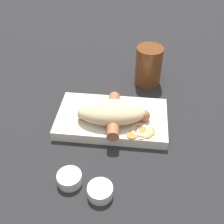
% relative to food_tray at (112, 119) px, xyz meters
% --- Properties ---
extents(ground_plane, '(3.00, 3.00, 0.00)m').
position_rel_food_tray_xyz_m(ground_plane, '(0.00, 0.00, -0.01)').
color(ground_plane, '#232326').
extents(food_tray, '(0.28, 0.16, 0.03)m').
position_rel_food_tray_xyz_m(food_tray, '(0.00, 0.00, 0.00)').
color(food_tray, silver).
rests_on(food_tray, ground_plane).
extents(bread_roll, '(0.17, 0.09, 0.05)m').
position_rel_food_tray_xyz_m(bread_roll, '(-0.00, 0.02, 0.04)').
color(bread_roll, beige).
rests_on(bread_roll, food_tray).
extents(sausage, '(0.18, 0.15, 0.03)m').
position_rel_food_tray_xyz_m(sausage, '(-0.01, 0.02, 0.03)').
color(sausage, '#B26642').
rests_on(sausage, food_tray).
extents(pickled_veggies, '(0.08, 0.06, 0.01)m').
position_rel_food_tray_xyz_m(pickled_veggies, '(-0.08, 0.05, 0.02)').
color(pickled_veggies, orange).
rests_on(pickled_veggies, food_tray).
extents(condiment_cup_near, '(0.05, 0.05, 0.02)m').
position_rel_food_tray_xyz_m(condiment_cup_near, '(0.07, 0.19, -0.00)').
color(condiment_cup_near, silver).
rests_on(condiment_cup_near, ground_plane).
extents(condiment_cup_far, '(0.05, 0.05, 0.02)m').
position_rel_food_tray_xyz_m(condiment_cup_far, '(0.00, 0.21, -0.00)').
color(condiment_cup_far, silver).
rests_on(condiment_cup_far, ground_plane).
extents(drink_glass, '(0.08, 0.08, 0.12)m').
position_rel_food_tray_xyz_m(drink_glass, '(-0.09, -0.19, 0.04)').
color(drink_glass, brown).
rests_on(drink_glass, ground_plane).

